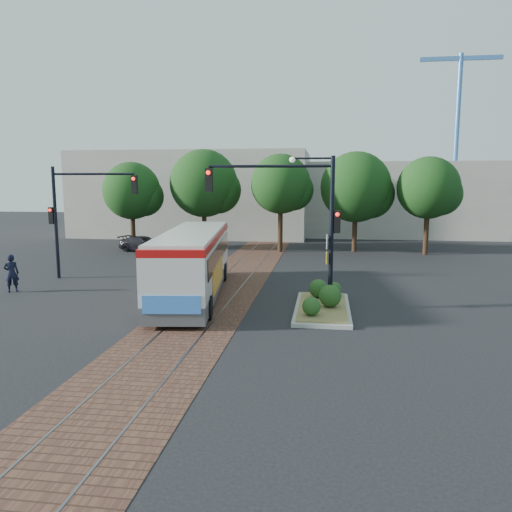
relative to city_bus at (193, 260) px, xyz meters
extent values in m
plane|color=black|center=(1.09, -0.90, -1.67)|extent=(120.00, 120.00, 0.00)
cube|color=brown|center=(1.09, 3.10, -1.66)|extent=(3.60, 40.00, 0.01)
cube|color=slate|center=(0.34, 3.10, -1.66)|extent=(0.06, 40.00, 0.01)
cube|color=slate|center=(1.84, 3.10, -1.66)|extent=(0.06, 40.00, 0.01)
cylinder|color=#382314|center=(-8.91, 15.10, -0.24)|extent=(0.36, 0.36, 2.86)
sphere|color=#153B12|center=(-8.91, 15.10, 2.84)|extent=(4.40, 4.40, 4.40)
cylinder|color=#382314|center=(-3.41, 15.90, -0.11)|extent=(0.36, 0.36, 3.12)
sphere|color=#153B12|center=(-3.41, 15.90, 3.40)|extent=(5.20, 5.20, 5.20)
cylinder|color=#382314|center=(2.59, 15.10, 0.02)|extent=(0.36, 0.36, 3.39)
sphere|color=#153B12|center=(2.59, 15.10, 3.37)|extent=(4.40, 4.40, 4.40)
cylinder|color=#382314|center=(8.09, 15.90, -0.24)|extent=(0.36, 0.36, 2.86)
sphere|color=#153B12|center=(8.09, 15.90, 3.14)|extent=(5.20, 5.20, 5.20)
cylinder|color=#382314|center=(13.09, 15.10, -0.11)|extent=(0.36, 0.36, 3.12)
sphere|color=#153B12|center=(13.09, 15.10, 3.10)|extent=(4.40, 4.40, 4.40)
cube|color=#ADA899|center=(-6.91, 27.10, 2.33)|extent=(22.00, 12.00, 8.00)
cube|color=#ADA899|center=(13.09, 29.10, 1.83)|extent=(18.00, 10.00, 7.00)
cylinder|color=#3F72B2|center=(19.09, 33.10, 7.33)|extent=(0.50, 0.50, 18.00)
cube|color=#3F72B2|center=(19.09, 33.10, 15.83)|extent=(8.00, 0.40, 0.40)
cube|color=#474749|center=(0.00, -0.04, -1.16)|extent=(3.73, 11.38, 0.65)
cube|color=silver|center=(0.00, -0.04, 0.05)|extent=(3.75, 11.38, 1.77)
cube|color=black|center=(-0.03, 0.24, 0.33)|extent=(3.67, 10.28, 0.84)
cube|color=#B40E0D|center=(0.00, -0.04, 1.08)|extent=(3.79, 11.39, 0.28)
cube|color=silver|center=(0.00, -0.04, 1.26)|extent=(3.63, 11.00, 0.13)
cube|color=black|center=(0.70, -5.44, 0.42)|extent=(1.49, 0.30, 0.84)
cube|color=#367BDA|center=(0.72, -5.60, -0.69)|extent=(2.04, 0.32, 0.65)
cube|color=orange|center=(1.32, -0.81, -0.51)|extent=(0.59, 4.16, 1.02)
cylinder|color=black|center=(-0.55, -4.15, -1.21)|extent=(0.44, 0.97, 0.93)
cylinder|color=black|center=(1.58, -3.88, -1.21)|extent=(0.44, 0.97, 0.93)
cylinder|color=black|center=(-1.51, 3.33, -1.21)|extent=(0.44, 0.97, 0.93)
cylinder|color=black|center=(0.61, 3.60, -1.21)|extent=(0.44, 0.97, 0.93)
cube|color=gray|center=(5.89, -1.90, -1.60)|extent=(2.20, 5.20, 0.15)
cube|color=olive|center=(5.89, -1.90, -1.48)|extent=(1.90, 4.80, 0.08)
sphere|color=#1E4719|center=(5.49, -3.50, -1.09)|extent=(0.70, 0.70, 0.70)
sphere|color=#1E4719|center=(6.19, -2.10, -0.99)|extent=(0.90, 0.90, 0.90)
sphere|color=#1E4719|center=(5.69, -0.50, -1.04)|extent=(0.80, 0.80, 0.80)
sphere|color=#1E4719|center=(6.39, 0.00, -1.14)|extent=(0.60, 0.60, 0.60)
cylinder|color=black|center=(6.19, -1.70, 1.54)|extent=(0.18, 0.18, 6.00)
cylinder|color=black|center=(3.69, -1.70, 4.14)|extent=(5.00, 0.12, 0.12)
cube|color=black|center=(1.19, -1.70, 3.59)|extent=(0.28, 0.22, 0.95)
sphere|color=#FF190C|center=(1.19, -1.84, 3.89)|extent=(0.18, 0.18, 0.18)
cube|color=black|center=(6.41, -1.70, 1.94)|extent=(0.26, 0.20, 0.90)
sphere|color=#FF190C|center=(6.41, -1.83, 2.24)|extent=(0.16, 0.16, 0.16)
cube|color=white|center=(6.01, -1.82, 1.14)|extent=(0.04, 0.45, 0.55)
cube|color=yellow|center=(6.01, -1.82, 0.49)|extent=(0.04, 0.45, 0.45)
cylinder|color=black|center=(5.39, -1.70, 4.44)|extent=(1.60, 0.08, 0.08)
sphere|color=silver|center=(4.59, -1.70, 4.39)|extent=(0.24, 0.24, 0.24)
cylinder|color=black|center=(-8.41, 3.10, 1.33)|extent=(0.18, 0.18, 6.00)
cylinder|color=black|center=(-6.16, 3.10, 3.93)|extent=(4.50, 0.12, 0.12)
cube|color=black|center=(-3.91, 3.10, 3.38)|extent=(0.28, 0.22, 0.95)
sphere|color=#FF190C|center=(-3.91, 2.96, 3.68)|extent=(0.18, 0.18, 0.18)
cube|color=black|center=(-8.63, 3.10, 1.73)|extent=(0.26, 0.20, 0.90)
sphere|color=#FF190C|center=(-8.63, 2.97, 2.03)|extent=(0.16, 0.16, 0.16)
imported|color=black|center=(-8.77, -0.46, -0.76)|extent=(0.79, 0.71, 1.82)
imported|color=black|center=(-7.59, 13.77, -1.10)|extent=(4.23, 2.68, 1.14)
camera|label=1|loc=(5.97, -21.85, 3.53)|focal=35.00mm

